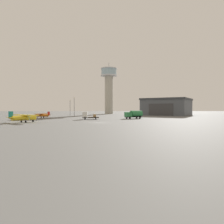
{
  "coord_description": "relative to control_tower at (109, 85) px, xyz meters",
  "views": [
    {
      "loc": [
        3.46,
        -53.67,
        4.01
      ],
      "look_at": [
        3.45,
        25.46,
        2.39
      ],
      "focal_mm": 31.12,
      "sensor_mm": 36.0,
      "label": 1
    }
  ],
  "objects": [
    {
      "name": "truck_fuel_tanker_green",
      "position": [
        10.51,
        -59.79,
        -17.85
      ],
      "size": [
        7.16,
        5.15,
        3.04
      ],
      "rotation": [
        0.0,
        0.0,
        3.6
      ],
      "color": "#38383D",
      "rests_on": "ground_plane"
    },
    {
      "name": "ground_plane",
      "position": [
        -1.31,
        -79.66,
        -19.52
      ],
      "size": [
        400.0,
        400.0,
        0.0
      ],
      "primitive_type": "plane",
      "color": "#60605E"
    },
    {
      "name": "control_tower",
      "position": [
        0.0,
        0.0,
        0.0
      ],
      "size": [
        11.27,
        11.27,
        35.23
      ],
      "color": "#B2AD9E",
      "rests_on": "ground_plane"
    },
    {
      "name": "airplane_orange",
      "position": [
        -26.08,
        -55.08,
        -18.32
      ],
      "size": [
        6.84,
        8.75,
        2.57
      ],
      "rotation": [
        0.0,
        0.0,
        2.97
      ],
      "color": "orange",
      "rests_on": "ground_plane"
    },
    {
      "name": "light_post_east",
      "position": [
        -16.33,
        -38.55,
        -14.01
      ],
      "size": [
        0.44,
        0.44,
        9.34
      ],
      "color": "#38383D",
      "rests_on": "ground_plane"
    },
    {
      "name": "truck_flatbed_white",
      "position": [
        -6.3,
        -65.12,
        -18.22
      ],
      "size": [
        5.86,
        3.28,
        2.73
      ],
      "rotation": [
        0.0,
        0.0,
        3.21
      ],
      "color": "#38383D",
      "rests_on": "ground_plane"
    },
    {
      "name": "light_post_west",
      "position": [
        -21.14,
        -25.68,
        -14.43
      ],
      "size": [
        0.44,
        0.44,
        8.54
      ],
      "color": "#38383D",
      "rests_on": "ground_plane"
    },
    {
      "name": "airplane_yellow",
      "position": [
        -22.0,
        -80.3,
        -18.05
      ],
      "size": [
        9.37,
        8.33,
        3.16
      ],
      "rotation": [
        0.0,
        0.0,
        0.91
      ],
      "color": "gold",
      "rests_on": "ground_plane"
    },
    {
      "name": "hangar",
      "position": [
        33.82,
        -21.75,
        -14.77
      ],
      "size": [
        33.5,
        33.6,
        9.46
      ],
      "rotation": [
        0.0,
        0.0,
        -2.12
      ],
      "color": "#4C5159",
      "rests_on": "ground_plane"
    }
  ]
}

